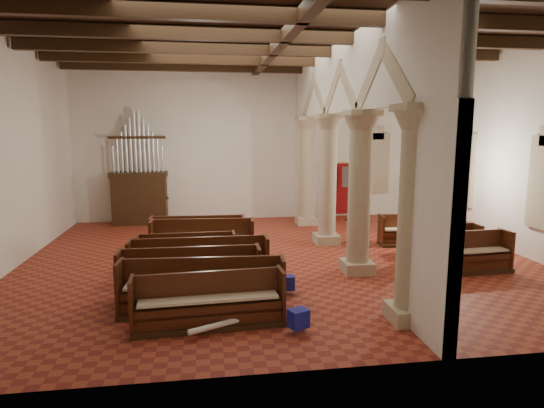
{
  "coord_description": "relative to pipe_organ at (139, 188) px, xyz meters",
  "views": [
    {
      "loc": [
        -1.96,
        -12.24,
        3.63
      ],
      "look_at": [
        -0.11,
        0.5,
        1.49
      ],
      "focal_mm": 30.0,
      "sensor_mm": 36.0,
      "label": 1
    }
  ],
  "objects": [
    {
      "name": "dossal_curtain",
      "position": [
        8.0,
        0.42,
        -0.21
      ],
      "size": [
        1.8,
        0.07,
        2.17
      ],
      "color": "maroon",
      "rests_on": "floor"
    },
    {
      "name": "wall_back",
      "position": [
        4.5,
        0.5,
        1.63
      ],
      "size": [
        14.0,
        0.02,
        6.0
      ],
      "primitive_type": "cube",
      "color": "white",
      "rests_on": "floor"
    },
    {
      "name": "ceiling",
      "position": [
        4.5,
        -5.5,
        4.63
      ],
      "size": [
        14.0,
        14.0,
        0.0
      ],
      "primitive_type": "plane",
      "rotation": [
        3.14,
        0.0,
        0.0
      ],
      "color": "#332111",
      "rests_on": "wall_back"
    },
    {
      "name": "nave_pew_5",
      "position": [
        2.4,
        -5.19,
        -1.0
      ],
      "size": [
        2.91,
        0.94,
        1.12
      ],
      "rotation": [
        0.0,
        0.0,
        -0.07
      ],
      "color": "#31200F",
      "rests_on": "floor"
    },
    {
      "name": "aisle_pew_0",
      "position": [
        9.2,
        -7.36,
        -1.02
      ],
      "size": [
        2.11,
        0.83,
        1.04
      ],
      "rotation": [
        0.0,
        0.0,
        0.07
      ],
      "color": "#31200F",
      "rests_on": "floor"
    },
    {
      "name": "tube_heater_a",
      "position": [
        2.64,
        -10.05,
        -1.21
      ],
      "size": [
        0.99,
        0.53,
        0.1
      ],
      "primitive_type": "cylinder",
      "rotation": [
        0.0,
        1.57,
        0.43
      ],
      "color": "silver",
      "rests_on": "floor"
    },
    {
      "name": "nave_pew_1",
      "position": [
        2.41,
        -9.01,
        -1.01
      ],
      "size": [
        3.31,
        0.92,
        1.08
      ],
      "rotation": [
        0.0,
        0.0,
        -0.06
      ],
      "color": "#31200F",
      "rests_on": "floor"
    },
    {
      "name": "hymnal_box_c",
      "position": [
        3.73,
        -5.28,
        -1.11
      ],
      "size": [
        0.33,
        0.27,
        0.32
      ],
      "primitive_type": "cube",
      "rotation": [
        0.0,
        0.0,
        0.02
      ],
      "color": "navy",
      "rests_on": "floor"
    },
    {
      "name": "nave_pew_4",
      "position": [
        1.99,
        -6.19,
        -1.05
      ],
      "size": [
        2.52,
        0.68,
        0.96
      ],
      "rotation": [
        0.0,
        0.0,
        0.02
      ],
      "color": "#31200F",
      "rests_on": "floor"
    },
    {
      "name": "nave_pew_2",
      "position": [
        2.15,
        -8.29,
        -1.0
      ],
      "size": [
        3.0,
        0.77,
        1.12
      ],
      "rotation": [
        0.0,
        0.0,
        -0.01
      ],
      "color": "#31200F",
      "rests_on": "floor"
    },
    {
      "name": "aisle_pew_1",
      "position": [
        8.86,
        -6.62,
        -1.0
      ],
      "size": [
        1.91,
        0.79,
        1.09
      ],
      "rotation": [
        0.0,
        0.0,
        -0.03
      ],
      "color": "#31200F",
      "rests_on": "floor"
    },
    {
      "name": "ceiling_beams",
      "position": [
        4.5,
        -5.5,
        4.45
      ],
      "size": [
        13.8,
        11.8,
        0.3
      ],
      "primitive_type": null,
      "color": "#31200F",
      "rests_on": "wall_back"
    },
    {
      "name": "nave_pew_3",
      "position": [
        2.33,
        -7.24,
        -1.02
      ],
      "size": [
        3.28,
        0.74,
        1.08
      ],
      "rotation": [
        0.0,
        0.0,
        -0.01
      ],
      "color": "#31200F",
      "rests_on": "floor"
    },
    {
      "name": "window_right_b",
      "position": [
        11.48,
        -3.0,
        0.83
      ],
      "size": [
        0.03,
        1.0,
        2.2
      ],
      "primitive_type": "cube",
      "color": "#367A5A",
      "rests_on": "wall_right"
    },
    {
      "name": "wall_right",
      "position": [
        11.5,
        -5.5,
        1.63
      ],
      "size": [
        0.02,
        12.0,
        6.0
      ],
      "primitive_type": "cube",
      "color": "white",
      "rests_on": "floor"
    },
    {
      "name": "window_back",
      "position": [
        9.5,
        0.48,
        0.83
      ],
      "size": [
        1.0,
        0.03,
        2.2
      ],
      "primitive_type": "cube",
      "color": "#367A5A",
      "rests_on": "wall_back"
    },
    {
      "name": "lectern",
      "position": [
        0.85,
        -0.08,
        -0.91
      ],
      "size": [
        0.5,
        0.52,
        1.12
      ],
      "rotation": [
        0.0,
        0.0,
        -0.17
      ],
      "color": "#371F11",
      "rests_on": "floor"
    },
    {
      "name": "nave_pew_6",
      "position": [
        2.26,
        -4.51,
        -1.01
      ],
      "size": [
        2.79,
        0.84,
        1.08
      ],
      "rotation": [
        0.0,
        0.0,
        -0.04
      ],
      "color": "#31200F",
      "rests_on": "floor"
    },
    {
      "name": "hymnal_box_b",
      "position": [
        4.26,
        -8.25,
        -1.11
      ],
      "size": [
        0.32,
        0.26,
        0.31
      ],
      "primitive_type": "cube",
      "rotation": [
        0.0,
        0.0,
        0.01
      ],
      "color": "navy",
      "rests_on": "floor"
    },
    {
      "name": "wall_left",
      "position": [
        -2.5,
        -5.5,
        1.63
      ],
      "size": [
        0.02,
        12.0,
        6.0
      ],
      "primitive_type": "cube",
      "color": "white",
      "rests_on": "floor"
    },
    {
      "name": "aisle_pew_2",
      "position": [
        9.25,
        -5.58,
        -1.05
      ],
      "size": [
        1.72,
        0.65,
        0.95
      ],
      "rotation": [
        0.0,
        0.0,
        0.01
      ],
      "color": "#31200F",
      "rests_on": "floor"
    },
    {
      "name": "processional_banner",
      "position": [
        8.13,
        -0.49,
        -0.58
      ],
      "size": [
        0.5,
        0.63,
        2.32
      ],
      "rotation": [
        0.0,
        0.0,
        -0.4
      ],
      "color": "#31200F",
      "rests_on": "floor"
    },
    {
      "name": "hymnal_box_a",
      "position": [
        4.12,
        -10.18,
        -1.1
      ],
      "size": [
        0.41,
        0.38,
        0.33
      ],
      "primitive_type": "cube",
      "rotation": [
        0.0,
        0.0,
        0.41
      ],
      "color": "navy",
      "rests_on": "floor"
    },
    {
      "name": "floor",
      "position": [
        4.5,
        -5.5,
        -1.37
      ],
      "size": [
        14.0,
        14.0,
        0.0
      ],
      "primitive_type": "plane",
      "color": "maroon",
      "rests_on": "ground"
    },
    {
      "name": "pipe_organ",
      "position": [
        0.0,
        0.0,
        0.0
      ],
      "size": [
        2.1,
        0.85,
        4.4
      ],
      "color": "#31200F",
      "rests_on": "floor"
    },
    {
      "name": "tube_heater_b",
      "position": [
        2.26,
        -8.81,
        -1.21
      ],
      "size": [
        0.97,
        0.28,
        0.1
      ],
      "primitive_type": "cylinder",
      "rotation": [
        0.0,
        1.57,
        0.2
      ],
      "color": "silver",
      "rests_on": "floor"
    },
    {
      "name": "arcade",
      "position": [
        6.3,
        -5.5,
        2.19
      ],
      "size": [
        0.9,
        11.9,
        6.0
      ],
      "color": "#BBAC8B",
      "rests_on": "floor"
    },
    {
      "name": "nave_pew_0",
      "position": [
        2.54,
        -9.69,
        -1.04
      ],
      "size": [
        2.83,
        0.83,
        1.01
      ],
      "rotation": [
        0.0,
        0.0,
        0.06
      ],
      "color": "#31200F",
      "rests_on": "floor"
    },
    {
      "name": "wall_front",
      "position": [
        4.5,
        -11.5,
        1.63
      ],
      "size": [
        14.0,
        0.02,
        6.0
      ],
      "primitive_type": "cube",
      "color": "white",
      "rests_on": "floor"
    },
    {
      "name": "aisle_pew_3",
      "position": [
        8.86,
        -4.58,
        -1.05
      ],
      "size": [
        1.98,
        0.77,
        0.97
      ],
      "rotation": [
        0.0,
        0.0,
        -0.07
      ],
      "color": "#31200F",
      "rests_on": "floor"
    }
  ]
}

